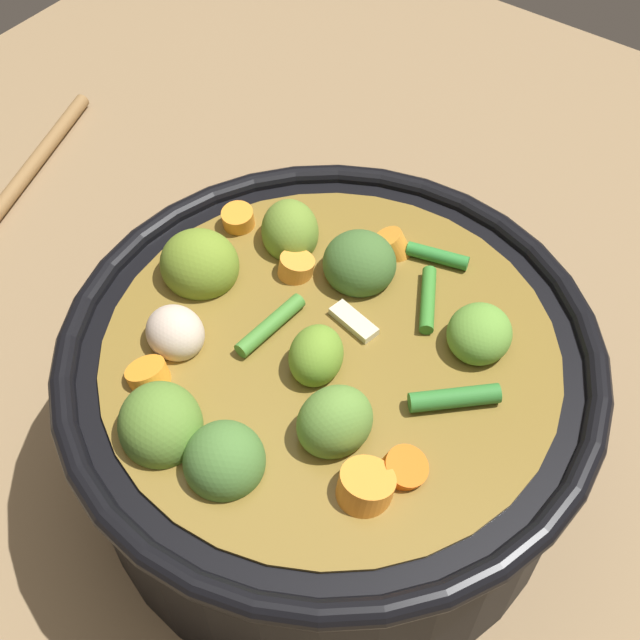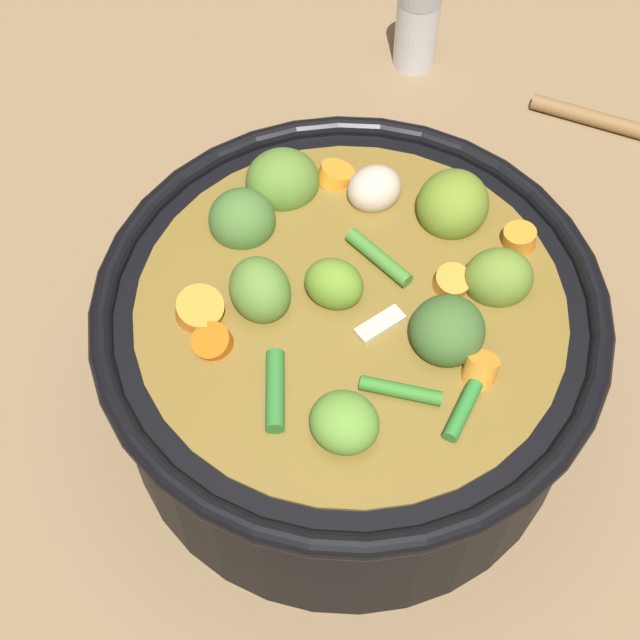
# 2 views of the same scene
# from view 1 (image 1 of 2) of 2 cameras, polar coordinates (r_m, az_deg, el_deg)

# --- Properties ---
(ground_plane) EXTENTS (1.10, 1.10, 0.00)m
(ground_plane) POSITION_cam_1_polar(r_m,az_deg,el_deg) (0.54, 0.59, -9.26)
(ground_plane) COLOR #8C704C
(cooking_pot) EXTENTS (0.30, 0.30, 0.14)m
(cooking_pot) POSITION_cam_1_polar(r_m,az_deg,el_deg) (0.49, 0.55, -5.54)
(cooking_pot) COLOR black
(cooking_pot) RESTS_ON ground_plane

